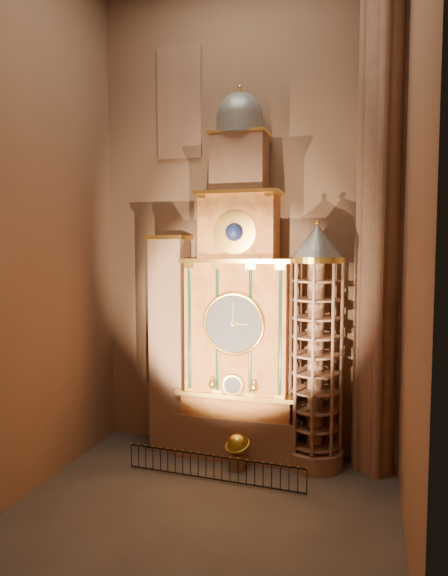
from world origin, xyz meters
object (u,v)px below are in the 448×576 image
(celestial_globe, at_px, (237,448))
(iron_railing, at_px, (214,468))
(portrait_tower, at_px, (170,342))
(stair_turret, at_px, (316,348))
(astronomical_clock, at_px, (239,313))

(celestial_globe, height_order, iron_railing, celestial_globe)
(portrait_tower, bearing_deg, stair_turret, -2.33)
(astronomical_clock, relative_size, stair_turret, 1.55)
(portrait_tower, relative_size, iron_railing, 1.33)
(portrait_tower, xyz_separation_m, celestial_globe, (3.73, -1.59, -4.20))
(astronomical_clock, xyz_separation_m, celestial_globe, (0.33, -1.58, -5.73))
(iron_railing, bearing_deg, celestial_globe, 63.58)
(iron_railing, bearing_deg, portrait_tower, 136.47)
(portrait_tower, distance_m, iron_railing, 6.25)
(stair_turret, distance_m, celestial_globe, 5.51)
(stair_turret, bearing_deg, portrait_tower, 177.67)
(portrait_tower, relative_size, celestial_globe, 6.44)
(portrait_tower, height_order, stair_turret, stair_turret)
(astronomical_clock, relative_size, iron_railing, 2.18)
(portrait_tower, bearing_deg, celestial_globe, -23.11)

